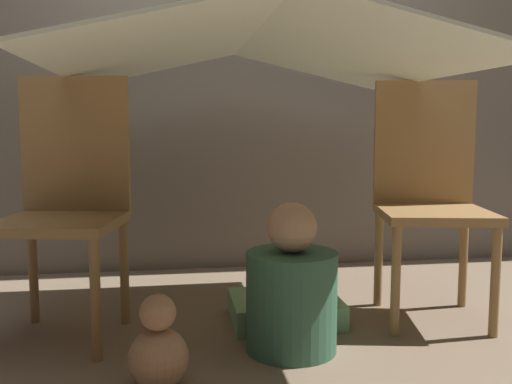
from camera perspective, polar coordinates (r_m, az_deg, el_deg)
ground_plane at (r=2.12m, az=0.96°, el=-15.61°), size 8.80×8.80×0.00m
wall_back at (r=3.25m, az=-2.85°, el=14.52°), size 7.00×0.05×2.50m
chair_left at (r=2.30m, az=-18.40°, el=-0.34°), size 0.50×0.50×1.00m
chair_right at (r=2.51m, az=16.94°, el=0.27°), size 0.50×0.50×1.00m
sheet_canopy at (r=2.21m, az=-0.00°, el=13.92°), size 1.48×1.47×0.18m
person_front at (r=2.07m, az=3.58°, el=-9.94°), size 0.33×0.33×0.54m
floor_cushion at (r=2.41m, az=2.91°, el=-11.58°), size 0.44×0.35×0.10m
plush_toy at (r=1.84m, az=-9.72°, el=-15.32°), size 0.19×0.19×0.30m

